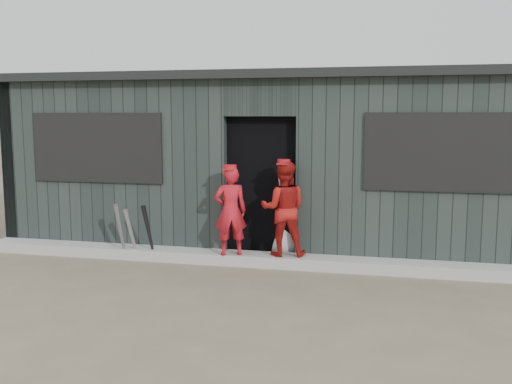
% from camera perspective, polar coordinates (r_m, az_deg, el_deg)
% --- Properties ---
extents(ground, '(80.00, 80.00, 0.00)m').
position_cam_1_polar(ground, '(6.12, -3.84, -11.55)').
color(ground, brown).
rests_on(ground, ground).
extents(curb, '(8.00, 0.36, 0.15)m').
position_cam_1_polar(curb, '(7.78, 0.03, -6.74)').
color(curb, '#9FA09B').
rests_on(curb, ground).
extents(bat_left, '(0.13, 0.32, 0.74)m').
position_cam_1_polar(bat_left, '(8.14, -12.35, -4.13)').
color(bat_left, '#93929A').
rests_on(bat_left, ground).
extents(bat_mid, '(0.09, 0.29, 0.82)m').
position_cam_1_polar(bat_mid, '(8.15, -13.37, -3.90)').
color(bat_mid, gray).
rests_on(bat_mid, ground).
extents(bat_right, '(0.12, 0.33, 0.80)m').
position_cam_1_polar(bat_right, '(8.03, -10.65, -4.03)').
color(bat_right, black).
rests_on(bat_right, ground).
extents(player_red_left, '(0.51, 0.42, 1.19)m').
position_cam_1_polar(player_red_left, '(7.61, -2.57, -1.92)').
color(player_red_left, red).
rests_on(player_red_left, curb).
extents(player_red_right, '(0.69, 0.58, 1.26)m').
position_cam_1_polar(player_red_right, '(7.59, 2.77, -1.67)').
color(player_red_right, '#A21713').
rests_on(player_red_right, curb).
extents(player_grey_back, '(0.76, 0.59, 1.39)m').
position_cam_1_polar(player_grey_back, '(8.06, 2.79, -1.76)').
color(player_grey_back, silver).
rests_on(player_grey_back, ground).
extents(dugout, '(8.30, 3.30, 2.62)m').
position_cam_1_polar(dugout, '(9.22, 2.37, 3.15)').
color(dugout, black).
rests_on(dugout, ground).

